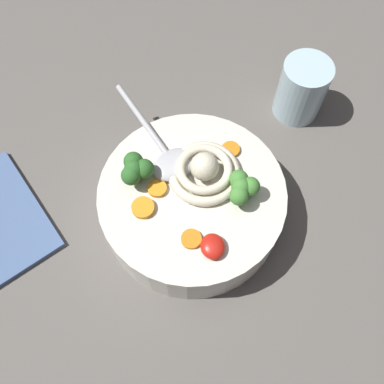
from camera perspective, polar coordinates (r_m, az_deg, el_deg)
The scene contains 12 objects.
table_slab at distance 63.18cm, azimuth 1.41°, elevation -1.38°, with size 132.78×132.78×3.20cm, color #5B5651.
soup_bowl at distance 57.48cm, azimuth 0.00°, elevation -1.44°, with size 24.21×24.21×6.87cm.
noodle_pile at distance 54.44cm, azimuth 1.86°, elevation 2.86°, with size 10.33×10.12×4.15cm.
soup_spoon at distance 56.08cm, azimuth -3.13°, elevation 4.71°, with size 17.07×10.20×1.60cm.
chili_sauce_dollop at distance 51.04cm, azimuth 2.76°, elevation -7.20°, with size 3.25×2.92×1.46cm, color red.
broccoli_floret_far at distance 52.54cm, azimuth 6.67°, elevation 0.62°, with size 4.67×4.02×3.69cm.
broccoli_floret_beside_noodles at distance 53.65cm, azimuth -7.46°, elevation 2.95°, with size 4.87×4.19×3.85cm.
carrot_slice_center at distance 53.52cm, azimuth -6.51°, elevation -2.09°, with size 2.86×2.86×0.70cm, color orange.
carrot_slice_rear at distance 57.42cm, azimuth 5.14°, elevation 5.64°, with size 2.41×2.41×0.49cm, color orange.
carrot_slice_right at distance 51.76cm, azimuth -0.09°, elevation -6.25°, with size 2.49×2.49×0.54cm, color orange.
carrot_slice_beside_chili at distance 54.53cm, azimuth -4.63°, elevation 0.48°, with size 2.45×2.45×0.61cm, color orange.
drinking_glass at distance 68.05cm, azimuth 14.33°, elevation 13.03°, with size 7.22×7.22×9.47cm, color silver.
Camera 1 is at (-25.53, 5.35, 59.15)cm, focal length 40.24 mm.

